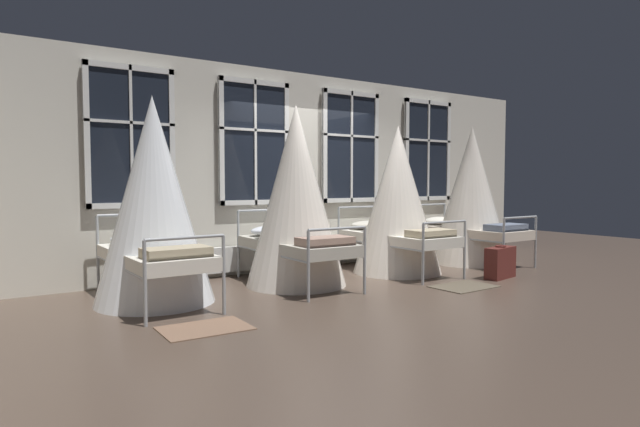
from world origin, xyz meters
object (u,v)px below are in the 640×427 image
object	(u,v)px
cot_first	(154,204)
cot_second	(296,199)
cot_third	(397,202)
suitcase_dark	(500,263)
cot_fourth	(471,197)

from	to	relation	value
cot_first	cot_second	distance (m)	1.85
cot_third	suitcase_dark	xyz separation A→B (m)	(0.87, -1.19, -0.83)
cot_first	cot_fourth	size ratio (longest dim) A/B	1.02
suitcase_dark	cot_fourth	bearing A→B (deg)	45.82
cot_second	cot_fourth	world-z (taller)	cot_second
cot_first	cot_third	distance (m)	3.62
cot_first	suitcase_dark	bearing A→B (deg)	-105.91
cot_first	suitcase_dark	xyz separation A→B (m)	(4.48, -1.20, -0.89)
cot_second	suitcase_dark	distance (m)	3.03
cot_second	cot_fourth	xyz separation A→B (m)	(3.44, 0.03, -0.04)
cot_first	cot_second	xyz separation A→B (m)	(1.85, -0.01, 0.02)
cot_first	cot_second	bearing A→B (deg)	-91.19
cot_fourth	cot_third	bearing A→B (deg)	90.58
cot_third	cot_fourth	size ratio (longest dim) A/B	0.96
cot_fourth	suitcase_dark	bearing A→B (deg)	145.92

